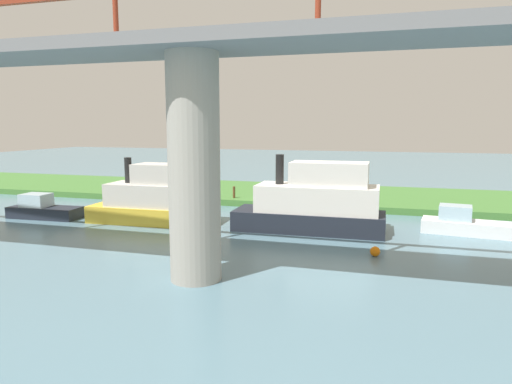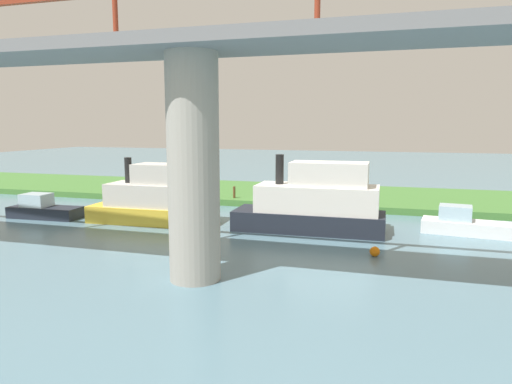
# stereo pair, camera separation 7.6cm
# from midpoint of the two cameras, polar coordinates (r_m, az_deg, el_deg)

# --- Properties ---
(ground_plane) EXTENTS (160.00, 160.00, 0.00)m
(ground_plane) POSITION_cam_midpoint_polar(r_m,az_deg,el_deg) (35.58, 3.01, -2.09)
(ground_plane) COLOR slate
(grassy_bank) EXTENTS (80.00, 12.00, 0.50)m
(grassy_bank) POSITION_cam_midpoint_polar(r_m,az_deg,el_deg) (41.32, 4.97, -0.30)
(grassy_bank) COLOR #427533
(grassy_bank) RESTS_ON ground
(bridge_pylon) EXTENTS (2.13, 2.13, 9.29)m
(bridge_pylon) POSITION_cam_midpoint_polar(r_m,az_deg,el_deg) (18.92, -7.64, 2.81)
(bridge_pylon) COLOR #9E998E
(bridge_pylon) RESTS_ON ground
(bridge_span) EXTENTS (65.01, 4.30, 3.25)m
(bridge_span) POSITION_cam_midpoint_polar(r_m,az_deg,el_deg) (19.14, -7.94, 18.32)
(bridge_span) COLOR slate
(bridge_span) RESTS_ON bridge_pylon
(person_on_bank) EXTENTS (0.45, 0.45, 1.39)m
(person_on_bank) POSITION_cam_midpoint_polar(r_m,az_deg,el_deg) (36.20, 12.25, -0.16)
(person_on_bank) COLOR #2D334C
(person_on_bank) RESTS_ON grassy_bank
(mooring_post) EXTENTS (0.20, 0.20, 0.95)m
(mooring_post) POSITION_cam_midpoint_polar(r_m,az_deg,el_deg) (37.57, -2.66, -0.02)
(mooring_post) COLOR brown
(mooring_post) RESTS_ON grassy_bank
(pontoon_yellow) EXTENTS (9.14, 3.18, 4.64)m
(pontoon_yellow) POSITION_cam_midpoint_polar(r_m,az_deg,el_deg) (28.11, 7.25, -1.39)
(pontoon_yellow) COLOR #1E232D
(pontoon_yellow) RESTS_ON ground
(skiff_small) EXTENTS (5.12, 2.01, 1.68)m
(skiff_small) POSITION_cam_midpoint_polar(r_m,az_deg,el_deg) (35.31, -24.78, -1.95)
(skiff_small) COLOR #1E232D
(skiff_small) RESTS_ON ground
(riverboat_paddlewheel) EXTENTS (8.48, 3.04, 4.29)m
(riverboat_paddlewheel) POSITION_cam_midpoint_polar(r_m,az_deg,el_deg) (30.96, -12.18, -0.86)
(riverboat_paddlewheel) COLOR gold
(riverboat_paddlewheel) RESTS_ON ground
(motorboat_red) EXTENTS (5.21, 2.45, 1.67)m
(motorboat_red) POSITION_cam_midpoint_polar(r_m,az_deg,el_deg) (30.07, 24.40, -3.62)
(motorboat_red) COLOR white
(motorboat_red) RESTS_ON ground
(marker_buoy) EXTENTS (0.50, 0.50, 0.50)m
(marker_buoy) POSITION_cam_midpoint_polar(r_m,az_deg,el_deg) (23.61, 14.58, -7.14)
(marker_buoy) COLOR orange
(marker_buoy) RESTS_ON ground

